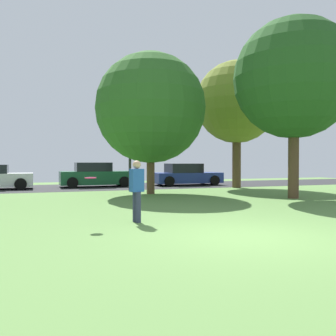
{
  "coord_description": "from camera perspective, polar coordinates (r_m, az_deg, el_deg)",
  "views": [
    {
      "loc": [
        -4.12,
        -6.56,
        1.55
      ],
      "look_at": [
        0.0,
        4.75,
        1.33
      ],
      "focal_mm": 39.74,
      "sensor_mm": 36.0,
      "label": 1
    }
  ],
  "objects": [
    {
      "name": "road_strip",
      "position": [
        22.99,
        -9.66,
        -2.84
      ],
      "size": [
        44.0,
        6.4,
        0.01
      ],
      "primitive_type": "cube",
      "color": "#28282B",
      "rests_on": "ground_plane"
    },
    {
      "name": "ground_plane",
      "position": [
        7.91,
        12.06,
        -10.3
      ],
      "size": [
        44.0,
        44.0,
        0.0
      ],
      "primitive_type": "plane",
      "color": "#5B8442"
    },
    {
      "name": "maple_tree_near",
      "position": [
        22.51,
        10.5,
        9.86
      ],
      "size": [
        4.83,
        4.83,
        7.45
      ],
      "color": "brown",
      "rests_on": "ground_plane"
    },
    {
      "name": "street_lamp_post",
      "position": [
        19.37,
        -5.86,
        3.1
      ],
      "size": [
        0.14,
        0.14,
        4.5
      ],
      "primitive_type": "cylinder",
      "color": "#2D2D33",
      "rests_on": "ground_plane"
    },
    {
      "name": "parked_car_green",
      "position": [
        23.06,
        -10.99,
        -1.15
      ],
      "size": [
        4.35,
        1.97,
        1.48
      ],
      "color": "#195633",
      "rests_on": "ground_plane"
    },
    {
      "name": "maple_tree_far",
      "position": [
        17.91,
        -2.7,
        9.16
      ],
      "size": [
        5.25,
        5.25,
        6.71
      ],
      "color": "brown",
      "rests_on": "ground_plane"
    },
    {
      "name": "birch_tree_lone",
      "position": [
        16.74,
        18.76,
        12.85
      ],
      "size": [
        5.01,
        5.01,
        7.52
      ],
      "color": "brown",
      "rests_on": "ground_plane"
    },
    {
      "name": "frisbee_disc",
      "position": [
        8.96,
        -11.8,
        -1.49
      ],
      "size": [
        0.38,
        0.38,
        0.03
      ],
      "color": "#EA2D6B"
    },
    {
      "name": "person_catcher",
      "position": [
        9.48,
        -4.81,
        -3.16
      ],
      "size": [
        0.36,
        0.3,
        1.57
      ],
      "rotation": [
        0.0,
        0.0,
        -2.93
      ],
      "color": "#2D334C",
      "rests_on": "ground_plane"
    },
    {
      "name": "parked_car_blue",
      "position": [
        24.2,
        2.78,
        -1.12
      ],
      "size": [
        4.44,
        2.06,
        1.41
      ],
      "color": "#233893",
      "rests_on": "ground_plane"
    }
  ]
}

